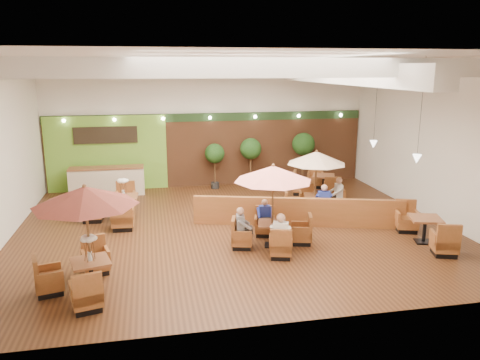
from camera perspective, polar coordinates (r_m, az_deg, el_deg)
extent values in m
plane|color=#381E0F|center=(15.50, -0.74, -5.88)|extent=(14.00, 14.00, 0.00)
cube|color=silver|center=(20.69, -3.78, 6.85)|extent=(14.00, 0.04, 5.50)
cube|color=silver|center=(9.10, 6.04, -1.85)|extent=(14.00, 0.04, 5.50)
cube|color=silver|center=(17.47, 22.53, 4.61)|extent=(0.04, 12.00, 5.50)
cube|color=white|center=(14.62, -0.80, 14.90)|extent=(14.00, 12.00, 0.04)
cube|color=brown|center=(20.79, -3.71, 3.68)|extent=(13.90, 0.10, 3.20)
cube|color=#1E3819|center=(20.59, -3.77, 7.66)|extent=(13.90, 0.12, 0.35)
cube|color=#6DAA31|center=(20.65, -15.90, 3.12)|extent=(5.00, 0.08, 3.20)
cube|color=black|center=(20.44, -16.06, 5.28)|extent=(2.60, 0.08, 0.70)
cube|color=white|center=(15.63, 12.25, 12.50)|extent=(0.60, 11.00, 0.60)
cube|color=white|center=(10.71, 3.15, 13.50)|extent=(13.60, 0.12, 0.45)
cube|color=white|center=(13.34, 0.23, 13.53)|extent=(13.60, 0.12, 0.45)
cube|color=white|center=(15.90, -1.66, 13.53)|extent=(13.60, 0.12, 0.45)
cube|color=white|center=(18.57, -3.08, 13.52)|extent=(13.60, 0.12, 0.45)
cylinder|color=black|center=(15.86, 21.23, 8.11)|extent=(0.01, 0.01, 3.20)
cone|color=white|center=(16.07, 20.75, 2.43)|extent=(0.28, 0.28, 0.28)
cylinder|color=black|center=(18.46, 16.28, 9.12)|extent=(0.01, 0.01, 3.20)
cone|color=white|center=(18.64, 15.95, 4.22)|extent=(0.28, 0.28, 0.28)
sphere|color=#FFEAC6|center=(20.47, -20.69, 6.79)|extent=(0.14, 0.14, 0.14)
sphere|color=#FFEAC6|center=(20.24, -15.07, 7.12)|extent=(0.14, 0.14, 0.14)
sphere|color=#FFEAC6|center=(20.20, -9.36, 7.39)|extent=(0.14, 0.14, 0.14)
sphere|color=#FFEAC6|center=(20.36, -3.68, 7.59)|extent=(0.14, 0.14, 0.14)
sphere|color=#FFEAC6|center=(20.71, 1.86, 7.71)|extent=(0.14, 0.14, 0.14)
sphere|color=#FFEAC6|center=(21.25, 7.17, 7.76)|extent=(0.14, 0.14, 0.14)
sphere|color=#FFEAC6|center=(21.95, 12.19, 7.75)|extent=(0.14, 0.14, 0.14)
cube|color=beige|center=(20.10, -15.88, -0.22)|extent=(3.00, 0.70, 1.10)
cube|color=brown|center=(19.97, -15.99, 1.45)|extent=(3.00, 0.75, 0.06)
cube|color=brown|center=(15.68, 7.03, -3.90)|extent=(6.75, 2.07, 0.96)
cube|color=brown|center=(11.67, -17.78, -9.47)|extent=(1.04, 1.04, 0.06)
cylinder|color=black|center=(11.81, -17.65, -11.04)|extent=(0.10, 0.10, 0.66)
cube|color=black|center=(11.96, -17.53, -12.57)|extent=(0.55, 0.55, 0.04)
cube|color=brown|center=(10.99, -18.17, -13.41)|extent=(0.76, 0.76, 0.32)
cube|color=brown|center=(10.64, -18.81, -12.57)|extent=(0.63, 0.26, 0.70)
cube|color=brown|center=(10.87, -19.79, -12.66)|extent=(0.22, 0.55, 0.28)
cube|color=brown|center=(10.93, -16.71, -12.27)|extent=(0.22, 0.55, 0.28)
cube|color=black|center=(11.09, -18.08, -14.47)|extent=(0.67, 0.67, 0.14)
cube|color=brown|center=(12.70, -17.17, -9.56)|extent=(0.76, 0.76, 0.32)
cube|color=brown|center=(12.82, -16.85, -7.88)|extent=(0.63, 0.26, 0.70)
cube|color=brown|center=(12.67, -15.92, -8.56)|extent=(0.22, 0.55, 0.28)
cube|color=brown|center=(12.60, -18.55, -8.88)|extent=(0.22, 0.55, 0.28)
cube|color=black|center=(12.79, -17.10, -10.51)|extent=(0.67, 0.67, 0.14)
cube|color=brown|center=(11.99, -22.23, -11.40)|extent=(0.76, 0.76, 0.32)
cube|color=brown|center=(11.77, -21.21, -10.20)|extent=(0.26, 0.63, 0.70)
cube|color=brown|center=(12.18, -22.42, -10.00)|extent=(0.55, 0.22, 0.28)
cube|color=brown|center=(11.65, -22.21, -11.08)|extent=(0.55, 0.22, 0.28)
cube|color=black|center=(12.09, -22.13, -12.40)|extent=(0.67, 0.67, 0.14)
cylinder|color=brown|center=(11.48, -17.97, -7.02)|extent=(0.06, 0.06, 2.51)
cone|color=#5C241B|center=(11.16, -18.37, -1.85)|extent=(2.40, 2.40, 0.45)
sphere|color=brown|center=(11.10, -18.45, -0.71)|extent=(0.10, 0.10, 0.10)
cylinder|color=silver|center=(11.62, -17.83, -8.83)|extent=(0.10, 0.10, 0.22)
cube|color=brown|center=(13.83, 3.95, -5.34)|extent=(0.99, 0.99, 0.06)
cylinder|color=black|center=(13.94, 3.93, -6.64)|extent=(0.10, 0.10, 0.63)
cube|color=black|center=(14.06, 3.91, -7.91)|extent=(0.52, 0.52, 0.04)
cube|color=brown|center=(13.15, 4.95, -8.24)|extent=(0.72, 0.72, 0.31)
cube|color=brown|center=(12.84, 5.54, -7.42)|extent=(0.60, 0.24, 0.67)
cube|color=brown|center=(13.07, 3.75, -7.45)|extent=(0.20, 0.53, 0.27)
cube|color=brown|center=(13.09, 6.19, -7.47)|extent=(0.20, 0.53, 0.27)
cube|color=black|center=(13.23, 4.93, -9.12)|extent=(0.64, 0.64, 0.13)
cube|color=brown|center=(14.79, 3.02, -5.69)|extent=(0.72, 0.72, 0.31)
cube|color=brown|center=(14.90, 2.58, -4.37)|extent=(0.60, 0.24, 0.67)
cube|color=brown|center=(14.73, 4.11, -5.01)|extent=(0.20, 0.53, 0.27)
cube|color=brown|center=(14.73, 1.94, -4.98)|extent=(0.20, 0.53, 0.27)
cube|color=black|center=(14.86, 3.01, -6.49)|extent=(0.64, 0.64, 0.13)
cube|color=brown|center=(13.77, 0.25, -7.16)|extent=(0.72, 0.72, 0.31)
cube|color=brown|center=(13.77, 1.18, -5.89)|extent=(0.24, 0.60, 0.67)
cube|color=brown|center=(13.96, 0.31, -6.03)|extent=(0.53, 0.20, 0.27)
cube|color=brown|center=(13.44, 0.19, -6.82)|extent=(0.53, 0.20, 0.27)
cube|color=black|center=(13.84, 0.25, -8.01)|extent=(0.64, 0.64, 0.13)
cube|color=brown|center=(14.21, 7.48, -6.61)|extent=(0.72, 0.72, 0.31)
cube|color=brown|center=(13.99, 6.66, -5.67)|extent=(0.24, 0.60, 0.67)
cube|color=brown|center=(13.89, 7.59, -6.26)|extent=(0.53, 0.20, 0.27)
cube|color=brown|center=(14.41, 7.43, -5.51)|extent=(0.53, 0.20, 0.27)
cube|color=black|center=(14.29, 7.45, -7.43)|extent=(0.64, 0.64, 0.13)
cylinder|color=brown|center=(13.67, 3.99, -3.33)|extent=(0.06, 0.06, 2.39)
cone|color=#D16F65|center=(13.41, 4.06, 0.81)|extent=(2.29, 2.29, 0.45)
sphere|color=brown|center=(13.36, 4.07, 1.77)|extent=(0.10, 0.10, 0.10)
cube|color=brown|center=(17.13, 9.13, -1.91)|extent=(0.92, 0.92, 0.05)
cylinder|color=black|center=(17.22, 9.09, -2.90)|extent=(0.09, 0.09, 0.59)
cube|color=black|center=(17.31, 9.06, -3.89)|extent=(0.49, 0.49, 0.04)
cube|color=brown|center=(16.48, 10.09, -3.92)|extent=(0.67, 0.67, 0.28)
cube|color=brown|center=(16.23, 10.60, -3.24)|extent=(0.56, 0.22, 0.62)
cube|color=brown|center=(16.40, 9.22, -3.32)|extent=(0.19, 0.49, 0.25)
cube|color=brown|center=(16.46, 11.01, -3.33)|extent=(0.19, 0.49, 0.25)
cube|color=black|center=(16.54, 10.06, -4.59)|extent=(0.59, 0.59, 0.12)
cube|color=brown|center=(18.00, 8.17, -2.35)|extent=(0.67, 0.67, 0.28)
cube|color=brown|center=(18.11, 7.80, -1.36)|extent=(0.56, 0.22, 0.62)
cube|color=brown|center=(17.97, 9.01, -1.81)|extent=(0.19, 0.49, 0.25)
cube|color=brown|center=(17.93, 7.37, -1.80)|extent=(0.19, 0.49, 0.25)
cube|color=black|center=(18.05, 8.15, -2.97)|extent=(0.59, 0.59, 0.12)
cube|color=brown|center=(16.97, 6.40, -3.28)|extent=(0.67, 0.67, 0.28)
cube|color=brown|center=(17.01, 7.09, -2.32)|extent=(0.22, 0.56, 0.62)
cube|color=brown|center=(17.17, 6.38, -2.46)|extent=(0.49, 0.19, 0.25)
cube|color=brown|center=(16.67, 6.47, -2.95)|extent=(0.49, 0.19, 0.25)
cube|color=black|center=(17.03, 6.39, -3.94)|extent=(0.59, 0.59, 0.12)
cube|color=brown|center=(17.54, 11.68, -2.92)|extent=(0.67, 0.67, 0.28)
cube|color=brown|center=(17.33, 11.11, -2.18)|extent=(0.22, 0.56, 0.62)
cube|color=brown|center=(17.24, 11.83, -2.60)|extent=(0.49, 0.19, 0.25)
cube|color=brown|center=(17.73, 11.59, -2.14)|extent=(0.49, 0.19, 0.25)
cube|color=black|center=(17.59, 11.65, -3.56)|extent=(0.59, 0.59, 0.12)
cylinder|color=brown|center=(17.01, 9.19, -0.38)|extent=(0.06, 0.06, 2.22)
cone|color=tan|center=(16.82, 9.31, 2.70)|extent=(2.13, 2.13, 0.45)
sphere|color=brown|center=(16.78, 9.34, 3.47)|extent=(0.10, 0.10, 0.10)
cube|color=brown|center=(16.62, -14.00, -2.05)|extent=(0.99, 0.99, 0.07)
cylinder|color=black|center=(16.73, -13.93, -3.33)|extent=(0.11, 0.11, 0.73)
cube|color=black|center=(16.84, -13.85, -4.60)|extent=(0.52, 0.52, 0.04)
cube|color=brown|center=(15.74, -14.08, -4.70)|extent=(0.72, 0.72, 0.36)
cube|color=brown|center=(15.37, -14.15, -3.85)|extent=(0.69, 0.14, 0.78)
cube|color=brown|center=(15.71, -15.30, -3.96)|extent=(0.12, 0.62, 0.31)
cube|color=brown|center=(15.65, -12.95, -3.90)|extent=(0.12, 0.62, 0.31)
cube|color=black|center=(15.82, -14.02, -5.59)|extent=(0.64, 0.64, 0.16)
cube|color=brown|center=(17.76, -13.77, -2.60)|extent=(0.72, 0.72, 0.36)
cube|color=brown|center=(17.96, -13.84, -1.32)|extent=(0.69, 0.14, 0.78)
cube|color=brown|center=(17.68, -12.77, -1.87)|extent=(0.12, 0.62, 0.31)
cube|color=brown|center=(17.74, -14.85, -1.94)|extent=(0.12, 0.62, 0.31)
cube|color=black|center=(17.84, -13.72, -3.39)|extent=(0.64, 0.64, 0.16)
cube|color=brown|center=(16.84, -17.51, -3.73)|extent=(0.72, 0.72, 0.36)
cube|color=brown|center=(16.73, -16.60, -2.59)|extent=(0.14, 0.69, 0.78)
cube|color=brown|center=(17.09, -17.40, -2.70)|extent=(0.62, 0.12, 0.31)
cube|color=brown|center=(16.48, -17.74, -3.32)|extent=(0.62, 0.12, 0.31)
cube|color=black|center=(16.92, -17.45, -4.56)|extent=(0.64, 0.64, 0.16)
cylinder|color=silver|center=(16.59, -14.03, -1.57)|extent=(0.10, 0.10, 0.22)
cube|color=brown|center=(15.09, 21.68, -4.39)|extent=(1.12, 1.12, 0.06)
cylinder|color=black|center=(15.20, 21.56, -5.71)|extent=(0.11, 0.11, 0.69)
cube|color=black|center=(15.32, 21.44, -7.01)|extent=(0.59, 0.59, 0.04)
cube|color=brown|center=(14.45, 23.66, -7.21)|extent=(0.82, 0.82, 0.34)
cube|color=brown|center=(14.19, 24.64, -6.32)|extent=(0.65, 0.29, 0.74)
cube|color=brown|center=(14.29, 22.56, -6.44)|extent=(0.25, 0.58, 0.29)
cube|color=brown|center=(14.48, 24.89, -6.41)|extent=(0.25, 0.58, 0.29)
cube|color=black|center=(14.53, 23.56, -8.11)|extent=(0.72, 0.72, 0.15)
cube|color=brown|center=(16.02, 19.64, -4.84)|extent=(0.82, 0.82, 0.34)
cube|color=brown|center=(16.11, 19.01, -3.52)|extent=(0.65, 0.29, 0.74)
cube|color=brown|center=(16.04, 20.76, -4.13)|extent=(0.25, 0.58, 0.29)
cube|color=brown|center=(15.89, 18.63, -4.12)|extent=(0.25, 0.58, 0.29)
cube|color=black|center=(16.10, 19.57, -5.66)|extent=(0.72, 0.72, 0.15)
cube|color=brown|center=(19.86, 10.17, 0.52)|extent=(1.14, 1.14, 0.06)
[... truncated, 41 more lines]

